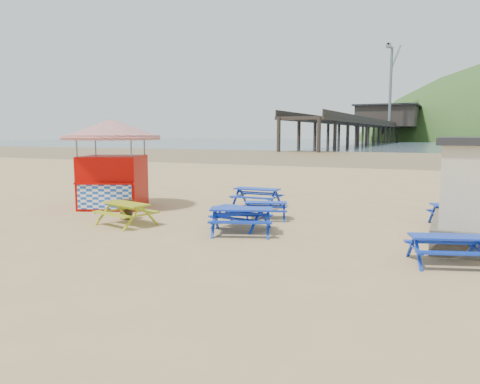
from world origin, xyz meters
The scene contains 13 objects.
ground centered at (0.00, 0.00, 0.00)m, with size 400.00×400.00×0.00m, color tan.
wet_sand centered at (0.00, 55.00, 0.00)m, with size 400.00×400.00×0.00m, color olive.
sea centered at (0.00, 170.00, 0.01)m, with size 400.00×400.00×0.00m, color #475965.
picnic_table_blue_a centered at (0.85, 1.56, 0.33)m, with size 1.93×1.74×0.67m.
picnic_table_blue_b centered at (-0.63, 4.20, 0.42)m, with size 1.99×1.61×0.84m.
picnic_table_blue_c centered at (7.59, 2.97, 0.40)m, with size 2.28×2.04×0.80m.
picnic_table_blue_d centered at (0.71, -0.45, 0.37)m, with size 1.95×1.66×0.74m.
picnic_table_blue_e centered at (1.08, -1.22, 0.42)m, with size 2.45×2.23×0.84m.
picnic_table_blue_f centered at (7.23, -2.40, 0.37)m, with size 2.10×1.88×0.73m.
picnic_table_yellow centered at (-3.29, -1.60, 0.40)m, with size 2.25×1.99×0.80m.
ice_cream_kiosk centered at (-6.38, 1.46, 2.45)m, with size 5.69×5.69×3.89m.
litter_bin centered at (-4.04, -0.63, 0.38)m, with size 0.51×0.51×0.75m.
pier centered at (-17.99, 178.23, 5.46)m, with size 24.00×220.00×39.29m.
Camera 1 is at (7.31, -14.91, 3.26)m, focal length 35.00 mm.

